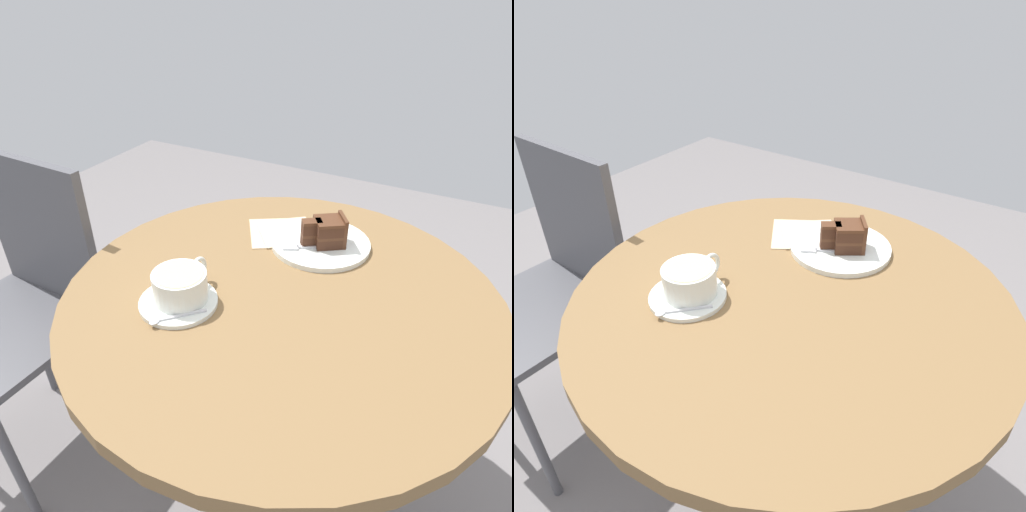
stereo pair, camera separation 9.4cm
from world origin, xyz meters
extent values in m
cube|color=slate|center=(0.00, 0.00, -0.01)|extent=(4.40, 4.40, 0.01)
cylinder|color=brown|center=(0.00, 0.00, 0.67)|extent=(0.87, 0.87, 0.03)
cylinder|color=silver|center=(0.00, 0.00, 0.34)|extent=(0.07, 0.07, 0.63)
cylinder|color=silver|center=(0.00, 0.00, 0.01)|extent=(0.39, 0.39, 0.02)
cylinder|color=silver|center=(-0.13, 0.16, 0.69)|extent=(0.15, 0.15, 0.01)
cylinder|color=silver|center=(-0.12, 0.15, 0.73)|extent=(0.10, 0.10, 0.06)
cylinder|color=#D6B789|center=(-0.12, 0.15, 0.75)|extent=(0.09, 0.09, 0.00)
torus|color=silver|center=(-0.06, 0.15, 0.73)|extent=(0.06, 0.01, 0.06)
cube|color=silver|center=(-0.16, 0.12, 0.70)|extent=(0.07, 0.07, 0.00)
ellipsoid|color=silver|center=(-0.20, 0.16, 0.70)|extent=(0.02, 0.02, 0.00)
cylinder|color=silver|center=(0.20, -0.01, 0.69)|extent=(0.23, 0.23, 0.01)
cube|color=#422619|center=(0.20, -0.03, 0.71)|extent=(0.09, 0.09, 0.02)
cube|color=#422619|center=(0.17, 0.01, 0.71)|extent=(0.05, 0.05, 0.02)
cube|color=#4C2B19|center=(0.20, -0.03, 0.73)|extent=(0.09, 0.09, 0.01)
cube|color=#4C2B19|center=(0.17, 0.01, 0.73)|extent=(0.05, 0.05, 0.01)
cube|color=#422619|center=(0.20, -0.03, 0.74)|extent=(0.09, 0.09, 0.02)
cube|color=#422619|center=(0.17, 0.01, 0.74)|extent=(0.05, 0.05, 0.02)
cube|color=#4C2B19|center=(0.20, -0.03, 0.76)|extent=(0.09, 0.09, 0.01)
cube|color=#4C2B19|center=(0.17, 0.01, 0.76)|extent=(0.05, 0.05, 0.01)
cube|color=#4C2B19|center=(0.21, -0.05, 0.73)|extent=(0.05, 0.04, 0.07)
cube|color=silver|center=(0.17, -0.02, 0.70)|extent=(0.06, 0.10, 0.00)
cube|color=silver|center=(0.14, 0.04, 0.70)|extent=(0.04, 0.04, 0.00)
cube|color=beige|center=(0.21, 0.10, 0.69)|extent=(0.19, 0.19, 0.00)
cube|color=beige|center=(0.22, 0.09, 0.69)|extent=(0.18, 0.18, 0.00)
cylinder|color=#4C4C51|center=(-0.37, 0.51, 0.22)|extent=(0.02, 0.02, 0.45)
cylinder|color=#4C4C51|center=(-0.04, 0.83, 0.22)|extent=(0.02, 0.02, 0.45)
cylinder|color=#4C4C51|center=(-0.04, 0.50, 0.22)|extent=(0.02, 0.02, 0.45)
cube|color=#4C4C51|center=(-0.20, 0.67, 0.46)|extent=(0.39, 0.39, 0.02)
cube|color=#4C4C51|center=(-0.03, 0.66, 0.66)|extent=(0.03, 0.36, 0.39)
camera|label=1|loc=(-0.67, -0.29, 1.24)|focal=32.00mm
camera|label=2|loc=(-0.62, -0.37, 1.24)|focal=32.00mm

